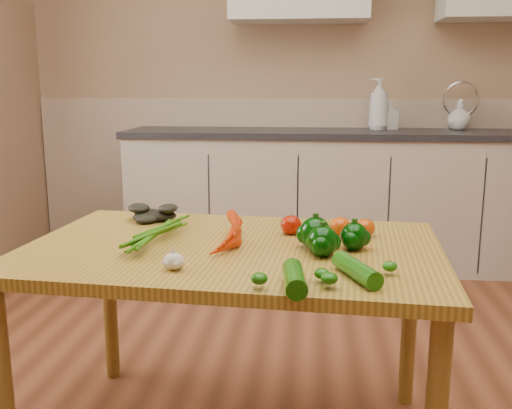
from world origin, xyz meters
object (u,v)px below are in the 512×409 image
Objects in this scene: carrot_bunch at (207,234)px; zucchini_b at (294,278)px; leafy_greens at (155,208)px; tomato_b at (340,226)px; tomato_c at (365,228)px; pepper_b at (354,236)px; tomato_a at (291,225)px; zucchini_a at (356,270)px; garlic_bulb at (173,261)px; pepper_c at (323,241)px; table at (232,268)px; soap_bottle_c at (459,116)px; soap_bottle_b at (390,115)px; soap_bottle_a at (379,104)px; pepper_a at (315,233)px.

zucchini_b is at bearing -48.55° from carrot_bunch.
leafy_greens is 0.69m from tomato_b.
tomato_c is 0.38× the size of zucchini_b.
tomato_a is at bearing 140.05° from pepper_b.
leafy_greens reaches higher than pepper_b.
leafy_greens is 0.95× the size of zucchini_a.
leafy_greens is 2.70× the size of tomato_b.
tomato_c is at bearing 36.60° from garlic_bulb.
pepper_b is at bearing 38.94° from pepper_c.
zucchini_a is (0.36, -0.29, 0.10)m from table.
tomato_c is at bearing 23.47° from table.
tomato_a is at bearing 112.91° from zucchini_a.
table is 2.52m from soap_bottle_c.
zucchini_b is at bearing -104.30° from pepper_c.
pepper_c reaches higher than garlic_bulb.
tomato_b is at bearing -34.15° from soap_bottle_b.
soap_bottle_c reaches higher than leafy_greens.
garlic_bulb is at bearing -157.41° from pepper_c.
pepper_b is (0.50, 0.25, 0.02)m from garlic_bulb.
tomato_b is 1.05× the size of tomato_c.
soap_bottle_b is at bearing 78.59° from tomato_b.
soap_bottle_a is 3.75× the size of pepper_c.
zucchini_a is (0.49, -0.03, 0.00)m from garlic_bulb.
tomato_c is at bearing -11.86° from leafy_greens.
pepper_b is (-0.38, -2.21, -0.26)m from soap_bottle_b.
table is at bearing -139.16° from tomato_a.
zucchini_b is at bearing -114.95° from pepper_b.
carrot_bunch is 0.37m from pepper_c.
tomato_a is at bearing -16.74° from leafy_greens.
pepper_a is at bearing 81.88° from zucchini_b.
tomato_c is (0.42, 0.15, 0.11)m from table.
soap_bottle_a is 3.47× the size of pepper_a.
soap_bottle_b reaches higher than leafy_greens.
soap_bottle_b is at bearing 80.29° from pepper_b.
pepper_a is (-0.42, -2.18, -0.33)m from soap_bottle_a.
soap_bottle_c reaches higher than soap_bottle_b.
pepper_c is at bearing -33.04° from leafy_greens.
zucchini_b reaches higher than table.
soap_bottle_b reaches higher than zucchini_a.
soap_bottle_b is 3.38× the size of garlic_bulb.
soap_bottle_a reaches higher than zucchini_b.
soap_bottle_a is at bearing 80.07° from pepper_c.
pepper_c is (0.61, -0.40, -0.00)m from leafy_greens.
table is 0.30m from garlic_bulb.
tomato_c reaches higher than zucchini_b.
carrot_bunch reaches higher than tomato_b.
garlic_bulb is 0.44m from pepper_c.
tomato_a is (0.26, 0.15, 0.00)m from carrot_bunch.
soap_bottle_a is 4.07× the size of pepper_b.
tomato_a reaches higher than zucchini_a.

